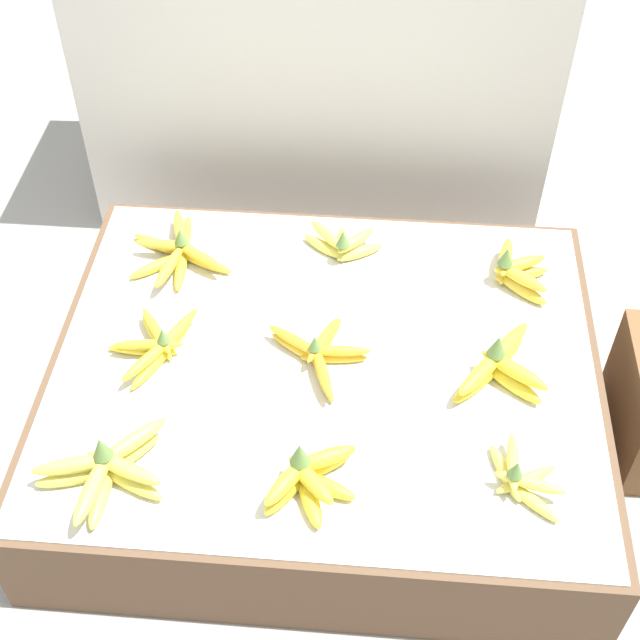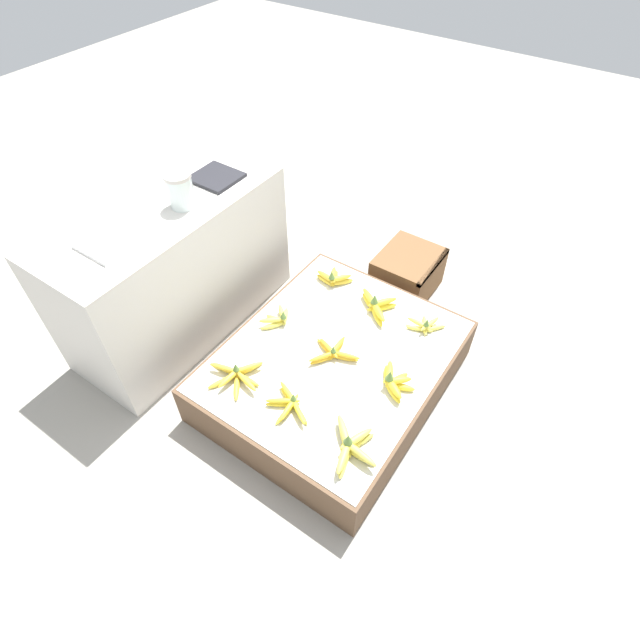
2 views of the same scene
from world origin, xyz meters
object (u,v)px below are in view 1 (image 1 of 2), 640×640
at_px(banana_bunch_middle_left, 157,345).
at_px(banana_bunch_back_midleft, 342,243).
at_px(banana_bunch_front_left, 107,470).
at_px(banana_bunch_back_midright, 515,270).
at_px(banana_bunch_middle_midleft, 319,353).
at_px(banana_bunch_back_left, 178,252).
at_px(banana_bunch_front_midright, 520,478).
at_px(banana_bunch_front_midleft, 309,478).
at_px(banana_bunch_middle_midright, 499,366).

xyz_separation_m(banana_bunch_middle_left, banana_bunch_back_midleft, (0.36, 0.34, 0.00)).
relative_size(banana_bunch_front_left, banana_bunch_back_midright, 1.31).
xyz_separation_m(banana_bunch_front_left, banana_bunch_back_midright, (0.78, 0.60, -0.00)).
height_order(banana_bunch_middle_midleft, banana_bunch_back_left, banana_bunch_back_left).
relative_size(banana_bunch_front_midright, banana_bunch_middle_left, 0.81).
xyz_separation_m(banana_bunch_front_midleft, banana_bunch_back_left, (-0.36, 0.59, -0.01)).
bearing_deg(banana_bunch_front_left, banana_bunch_back_midright, 37.49).
bearing_deg(banana_bunch_back_left, banana_bunch_front_midright, -36.77).
relative_size(banana_bunch_front_midright, banana_bunch_back_left, 0.65).
xyz_separation_m(banana_bunch_middle_midright, banana_bunch_back_left, (-0.72, 0.29, -0.01)).
height_order(banana_bunch_back_left, banana_bunch_back_midright, banana_bunch_back_midright).
height_order(banana_bunch_front_left, banana_bunch_back_midright, banana_bunch_front_left).
bearing_deg(banana_bunch_middle_left, banana_bunch_middle_midright, -0.81).
distance_m(banana_bunch_middle_midleft, banana_bunch_back_midleft, 0.34).
height_order(banana_bunch_front_midleft, banana_bunch_back_left, banana_bunch_front_midleft).
distance_m(banana_bunch_middle_midleft, banana_bunch_middle_midright, 0.37).
height_order(banana_bunch_front_left, banana_bunch_back_midleft, banana_bunch_front_left).
distance_m(banana_bunch_front_midleft, banana_bunch_middle_midright, 0.46).
bearing_deg(banana_bunch_front_left, banana_bunch_front_midleft, 2.10).
bearing_deg(banana_bunch_middle_midright, banana_bunch_back_midleft, 134.01).
bearing_deg(banana_bunch_back_midright, banana_bunch_front_midright, -92.68).
distance_m(banana_bunch_front_left, banana_bunch_middle_left, 0.32).
height_order(banana_bunch_front_midright, banana_bunch_back_midright, banana_bunch_back_midright).
xyz_separation_m(banana_bunch_front_left, banana_bunch_front_midright, (0.75, 0.05, -0.01)).
height_order(banana_bunch_middle_midright, banana_bunch_back_midleft, banana_bunch_middle_midright).
bearing_deg(banana_bunch_front_midleft, banana_bunch_middle_left, 138.50).
relative_size(banana_bunch_middle_left, banana_bunch_back_midright, 1.15).
bearing_deg(banana_bunch_middle_midleft, banana_bunch_front_midleft, -88.85).
distance_m(banana_bunch_front_midright, banana_bunch_middle_midleft, 0.48).
relative_size(banana_bunch_middle_left, banana_bunch_middle_midleft, 0.91).
distance_m(banana_bunch_back_left, banana_bunch_back_midleft, 0.38).
relative_size(banana_bunch_front_left, banana_bunch_middle_left, 1.14).
relative_size(banana_bunch_front_left, banana_bunch_back_left, 0.91).
bearing_deg(banana_bunch_middle_midleft, banana_bunch_back_midright, 33.39).
height_order(banana_bunch_front_midright, banana_bunch_middle_midright, banana_bunch_middle_midright).
xyz_separation_m(banana_bunch_middle_left, banana_bunch_middle_midleft, (0.34, 0.01, -0.00)).
xyz_separation_m(banana_bunch_back_midleft, banana_bunch_back_midright, (0.39, -0.06, 0.00)).
relative_size(banana_bunch_front_left, banana_bunch_middle_midleft, 1.04).
relative_size(banana_bunch_front_midleft, banana_bunch_back_left, 0.67).
xyz_separation_m(banana_bunch_middle_midleft, banana_bunch_back_midright, (0.42, 0.28, 0.01)).
bearing_deg(banana_bunch_front_left, banana_bunch_back_midleft, 59.68).
relative_size(banana_bunch_front_midright, banana_bunch_middle_midright, 0.81).
xyz_separation_m(banana_bunch_back_left, banana_bunch_back_midright, (0.77, -0.00, 0.01)).
bearing_deg(banana_bunch_back_midright, banana_bunch_middle_midleft, -146.61).
height_order(banana_bunch_back_left, banana_bunch_back_midleft, banana_bunch_back_midleft).
distance_m(banana_bunch_middle_left, banana_bunch_middle_midleft, 0.34).
bearing_deg(banana_bunch_middle_midleft, banana_bunch_front_midright, -34.99).
distance_m(banana_bunch_front_midleft, banana_bunch_middle_left, 0.46).
relative_size(banana_bunch_back_left, banana_bunch_back_midright, 1.43).
bearing_deg(banana_bunch_back_midright, banana_bunch_middle_left, -159.65).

